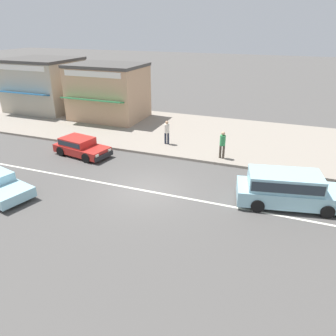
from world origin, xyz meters
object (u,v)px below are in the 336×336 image
at_px(shopfront_corner_warung, 44,84).
at_px(hatchback_red_0, 80,146).
at_px(shopfront_mid_block, 108,91).
at_px(minivan_pale_blue_1, 287,188).
at_px(pedestrian_near_clock, 167,131).
at_px(pedestrian_mid_kerb, 223,143).

bearing_deg(shopfront_corner_warung, hatchback_red_0, -41.57).
relative_size(hatchback_red_0, shopfront_mid_block, 0.64).
relative_size(minivan_pale_blue_1, pedestrian_near_clock, 3.16).
xyz_separation_m(pedestrian_near_clock, shopfront_corner_warung, (-14.24, 5.14, 1.39)).
height_order(pedestrian_mid_kerb, shopfront_corner_warung, shopfront_corner_warung).
distance_m(minivan_pale_blue_1, shopfront_mid_block, 18.03).
bearing_deg(shopfront_mid_block, pedestrian_mid_kerb, -27.15).
xyz_separation_m(hatchback_red_0, shopfront_mid_block, (-2.54, 8.01, 1.82)).
height_order(shopfront_corner_warung, shopfront_mid_block, shopfront_corner_warung).
height_order(hatchback_red_0, minivan_pale_blue_1, minivan_pale_blue_1).
height_order(pedestrian_mid_kerb, shopfront_mid_block, shopfront_mid_block).
bearing_deg(pedestrian_near_clock, shopfront_mid_block, 147.36).
xyz_separation_m(minivan_pale_blue_1, pedestrian_near_clock, (-7.97, 5.35, 0.24)).
height_order(hatchback_red_0, shopfront_mid_block, shopfront_mid_block).
distance_m(pedestrian_mid_kerb, shopfront_mid_block, 12.53).
distance_m(pedestrian_near_clock, shopfront_corner_warung, 15.21).
relative_size(pedestrian_mid_kerb, shopfront_corner_warung, 0.27).
xyz_separation_m(shopfront_corner_warung, shopfront_mid_block, (7.20, -0.63, -0.07)).
distance_m(hatchback_red_0, shopfront_mid_block, 8.60).
xyz_separation_m(hatchback_red_0, minivan_pale_blue_1, (12.47, -1.86, 0.26)).
bearing_deg(hatchback_red_0, minivan_pale_blue_1, -8.47).
distance_m(minivan_pale_blue_1, pedestrian_mid_kerb, 5.74).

